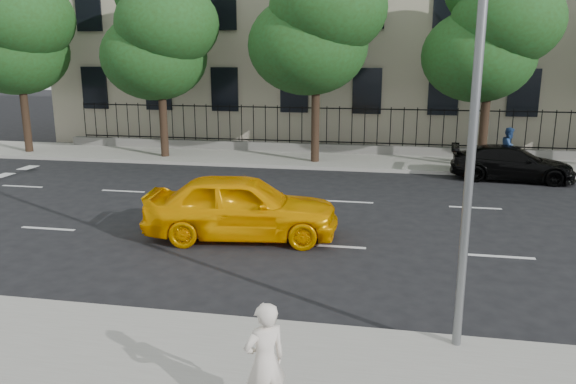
# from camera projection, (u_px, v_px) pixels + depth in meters

# --- Properties ---
(ground) EXTENTS (120.00, 120.00, 0.00)m
(ground) POSITION_uv_depth(u_px,v_px,m) (322.00, 285.00, 11.80)
(ground) COLOR black
(ground) RESTS_ON ground
(far_sidewalk) EXTENTS (60.00, 4.00, 0.15)m
(far_sidewalk) POSITION_uv_depth(u_px,v_px,m) (362.00, 161.00, 25.14)
(far_sidewalk) COLOR gray
(far_sidewalk) RESTS_ON ground
(lane_markings) EXTENTS (49.60, 4.62, 0.01)m
(lane_markings) POSITION_uv_depth(u_px,v_px,m) (342.00, 221.00, 16.33)
(lane_markings) COLOR silver
(lane_markings) RESTS_ON ground
(iron_fence) EXTENTS (30.00, 0.50, 2.20)m
(iron_fence) POSITION_uv_depth(u_px,v_px,m) (364.00, 143.00, 26.63)
(iron_fence) COLOR slate
(iron_fence) RESTS_ON far_sidewalk
(street_light) EXTENTS (0.25, 3.32, 8.05)m
(street_light) POSITION_uv_depth(u_px,v_px,m) (476.00, 25.00, 8.43)
(street_light) COLOR slate
(street_light) RESTS_ON near_sidewalk
(tree_a) EXTENTS (5.71, 5.31, 9.39)m
(tree_a) POSITION_uv_depth(u_px,v_px,m) (18.00, 23.00, 25.96)
(tree_a) COLOR #382619
(tree_a) RESTS_ON far_sidewalk
(tree_b) EXTENTS (5.53, 5.12, 8.97)m
(tree_b) POSITION_uv_depth(u_px,v_px,m) (161.00, 28.00, 24.77)
(tree_b) COLOR #382619
(tree_b) RESTS_ON far_sidewalk
(tree_c) EXTENTS (5.89, 5.50, 9.80)m
(tree_c) POSITION_uv_depth(u_px,v_px,m) (318.00, 13.00, 23.38)
(tree_c) COLOR #382619
(tree_c) RESTS_ON far_sidewalk
(tree_d) EXTENTS (5.34, 4.94, 8.84)m
(tree_d) POSITION_uv_depth(u_px,v_px,m) (493.00, 26.00, 22.25)
(tree_d) COLOR #382619
(tree_d) RESTS_ON far_sidewalk
(yellow_taxi) EXTENTS (5.26, 2.66, 1.72)m
(yellow_taxi) POSITION_uv_depth(u_px,v_px,m) (242.00, 206.00, 14.67)
(yellow_taxi) COLOR #FFAC00
(yellow_taxi) RESTS_ON ground
(black_sedan) EXTENTS (4.71, 2.29, 1.32)m
(black_sedan) POSITION_uv_depth(u_px,v_px,m) (512.00, 163.00, 21.56)
(black_sedan) COLOR black
(black_sedan) RESTS_ON ground
(woman_near) EXTENTS (0.70, 0.67, 1.61)m
(woman_near) POSITION_uv_depth(u_px,v_px,m) (265.00, 362.00, 7.07)
(woman_near) COLOR white
(woman_near) RESTS_ON near_sidewalk
(pedestrian_far) EXTENTS (0.91, 1.00, 1.67)m
(pedestrian_far) POSITION_uv_depth(u_px,v_px,m) (509.00, 147.00, 23.20)
(pedestrian_far) COLOR navy
(pedestrian_far) RESTS_ON far_sidewalk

